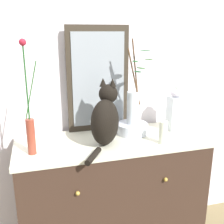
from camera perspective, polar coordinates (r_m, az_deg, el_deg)
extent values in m
cube|color=white|center=(1.88, -2.60, 10.65)|extent=(4.40, 0.08, 2.60)
cube|color=#36251B|center=(1.91, 0.00, -18.00)|extent=(1.15, 0.45, 0.82)
cube|color=beige|center=(1.71, 0.00, -6.22)|extent=(1.18, 0.46, 0.02)
sphere|color=#B79338|center=(1.53, -7.20, -16.55)|extent=(0.02, 0.02, 0.02)
sphere|color=#B79338|center=(1.67, 11.19, -13.71)|extent=(0.02, 0.02, 0.02)
cube|color=#322A1F|center=(1.80, -2.93, 6.79)|extent=(0.41, 0.03, 0.69)
cube|color=gray|center=(1.78, -2.82, 6.72)|extent=(0.34, 0.01, 0.61)
ellipsoid|color=black|center=(1.59, -1.48, -2.17)|extent=(0.26, 0.28, 0.27)
sphere|color=black|center=(1.61, -0.81, 3.84)|extent=(0.11, 0.11, 0.11)
cone|color=black|center=(1.60, -1.90, 6.28)|extent=(0.04, 0.04, 0.05)
cone|color=black|center=(1.59, 0.26, 6.17)|extent=(0.04, 0.04, 0.05)
cylinder|color=black|center=(1.46, -3.93, -9.17)|extent=(0.12, 0.16, 0.03)
cylinder|color=brown|center=(1.54, -16.60, -4.99)|extent=(0.05, 0.05, 0.20)
cylinder|color=#205020|center=(1.46, -17.52, 5.61)|extent=(0.01, 0.01, 0.38)
sphere|color=maroon|center=(1.44, -18.24, 13.73)|extent=(0.04, 0.04, 0.04)
cylinder|color=#265921|center=(1.47, -16.62, 4.36)|extent=(0.08, 0.01, 0.30)
cylinder|color=silver|center=(1.80, 4.26, -3.45)|extent=(0.20, 0.20, 0.07)
cylinder|color=silver|center=(1.76, 4.35, 0.85)|extent=(0.08, 0.08, 0.21)
cylinder|color=brown|center=(1.70, 4.96, 8.23)|extent=(0.08, 0.06, 0.41)
ellipsoid|color=#1E5518|center=(1.67, 6.07, 9.14)|extent=(0.06, 0.08, 0.01)
ellipsoid|color=#26481A|center=(1.65, 7.68, 10.81)|extent=(0.08, 0.06, 0.01)
ellipsoid|color=#1D4E25|center=(1.64, 6.98, 12.62)|extent=(0.07, 0.04, 0.01)
cylinder|color=#523922|center=(1.70, 4.64, 7.27)|extent=(0.09, 0.01, 0.35)
ellipsoid|color=#1E4929|center=(1.64, 5.35, 8.42)|extent=(0.04, 0.07, 0.01)
ellipsoid|color=#1A4D24|center=(1.64, 4.89, 10.53)|extent=(0.05, 0.08, 0.01)
cube|color=silver|center=(1.89, 13.09, -0.26)|extent=(0.09, 0.09, 0.23)
ellipsoid|color=silver|center=(1.86, 13.37, 3.89)|extent=(0.08, 0.08, 0.05)
sphere|color=white|center=(1.85, 13.45, 5.02)|extent=(0.02, 0.02, 0.02)
cylinder|color=silver|center=(1.65, 10.66, -4.24)|extent=(0.05, 0.05, 0.14)
cylinder|color=black|center=(1.63, 10.80, -1.76)|extent=(0.00, 0.00, 0.01)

